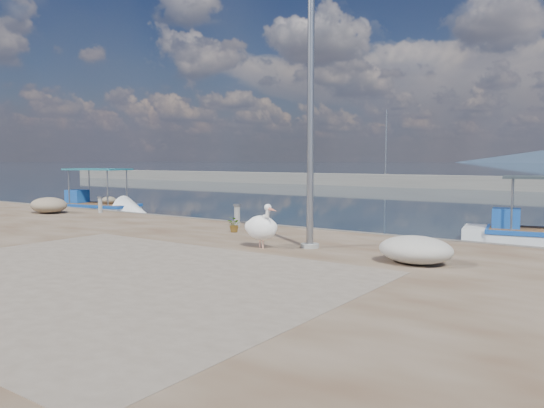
{
  "coord_description": "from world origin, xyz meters",
  "views": [
    {
      "loc": [
        9.02,
        -8.92,
        2.59
      ],
      "look_at": [
        0.0,
        3.8,
        1.3
      ],
      "focal_mm": 35.0,
      "sensor_mm": 36.0,
      "label": 1
    }
  ],
  "objects": [
    {
      "name": "lamp_post",
      "position": [
        2.49,
        1.87,
        3.8
      ],
      "size": [
        0.44,
        0.96,
        7.0
      ],
      "color": "gray",
      "rests_on": "quay"
    },
    {
      "name": "potted_plant",
      "position": [
        -0.72,
        2.93,
        0.73
      ],
      "size": [
        0.45,
        0.41,
        0.45
      ],
      "primitive_type": "imported",
      "rotation": [
        0.0,
        0.0,
        -0.15
      ],
      "color": "#33722D",
      "rests_on": "quay"
    },
    {
      "name": "boat_left",
      "position": [
        -12.43,
        6.87,
        0.2
      ],
      "size": [
        5.56,
        2.74,
        2.56
      ],
      "rotation": [
        0.0,
        0.0,
        0.19
      ],
      "color": "white",
      "rests_on": "ground"
    },
    {
      "name": "net_pile_b",
      "position": [
        -10.28,
        3.0,
        0.81
      ],
      "size": [
        1.62,
        1.26,
        0.63
      ],
      "primitive_type": "ellipsoid",
      "color": "tan",
      "rests_on": "quay"
    },
    {
      "name": "quay_patch",
      "position": [
        1.0,
        -3.0,
        0.5
      ],
      "size": [
        9.0,
        7.0,
        0.01
      ],
      "primitive_type": "cube",
      "color": "gray",
      "rests_on": "quay"
    },
    {
      "name": "bollard_near",
      "position": [
        -1.45,
        3.94,
        0.89
      ],
      "size": [
        0.24,
        0.24,
        0.72
      ],
      "color": "gray",
      "rests_on": "quay"
    },
    {
      "name": "net_pile_d",
      "position": [
        5.26,
        1.41,
        0.78
      ],
      "size": [
        1.51,
        1.13,
        0.57
      ],
      "primitive_type": "ellipsoid",
      "color": "beige",
      "rests_on": "quay"
    },
    {
      "name": "ground",
      "position": [
        0.0,
        0.0,
        0.0
      ],
      "size": [
        1400.0,
        1400.0,
        0.0
      ],
      "primitive_type": "plane",
      "color": "#162635",
      "rests_on": "ground"
    },
    {
      "name": "bollard_far",
      "position": [
        -8.68,
        4.23,
        0.86
      ],
      "size": [
        0.22,
        0.22,
        0.66
      ],
      "color": "gray",
      "rests_on": "quay"
    },
    {
      "name": "breakwater",
      "position": [
        -0.0,
        40.0,
        0.6
      ],
      "size": [
        120.0,
        2.2,
        7.5
      ],
      "color": "gray",
      "rests_on": "ground"
    },
    {
      "name": "pelican",
      "position": [
        1.6,
        1.12,
        1.01
      ],
      "size": [
        1.13,
        0.79,
        1.08
      ],
      "rotation": [
        0.0,
        0.0,
        -0.4
      ],
      "color": "tan",
      "rests_on": "quay"
    }
  ]
}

